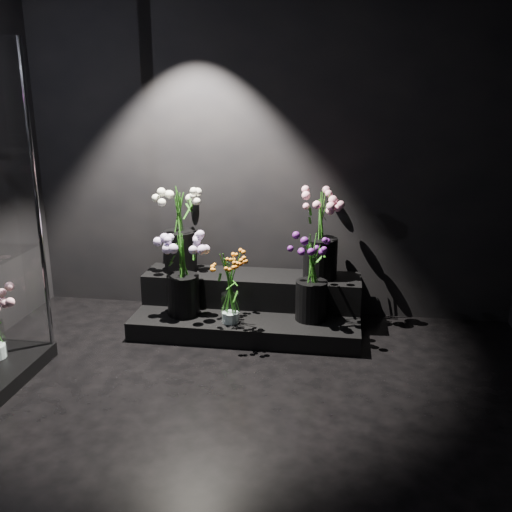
# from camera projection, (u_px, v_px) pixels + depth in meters

# --- Properties ---
(floor) EXTENTS (4.00, 4.00, 0.00)m
(floor) POSITION_uv_depth(u_px,v_px,m) (219.00, 445.00, 3.09)
(floor) COLOR black
(floor) RESTS_ON ground
(wall_back) EXTENTS (4.00, 0.00, 4.00)m
(wall_back) POSITION_uv_depth(u_px,v_px,m) (269.00, 147.00, 4.58)
(wall_back) COLOR black
(wall_back) RESTS_ON floor
(display_riser) EXTENTS (1.76, 0.78, 0.39)m
(display_riser) POSITION_uv_depth(u_px,v_px,m) (250.00, 305.00, 4.62)
(display_riser) COLOR black
(display_riser) RESTS_ON floor
(bouquet_orange_bells) EXTENTS (0.30, 0.30, 0.57)m
(bouquet_orange_bells) POSITION_uv_depth(u_px,v_px,m) (230.00, 286.00, 4.24)
(bouquet_orange_bells) COLOR white
(bouquet_orange_bells) RESTS_ON display_riser
(bouquet_lilac) EXTENTS (0.47, 0.47, 0.66)m
(bouquet_lilac) POSITION_uv_depth(u_px,v_px,m) (182.00, 268.00, 4.38)
(bouquet_lilac) COLOR black
(bouquet_lilac) RESTS_ON display_riser
(bouquet_purple) EXTENTS (0.43, 0.43, 0.68)m
(bouquet_purple) POSITION_uv_depth(u_px,v_px,m) (312.00, 273.00, 4.28)
(bouquet_purple) COLOR black
(bouquet_purple) RESTS_ON display_riser
(bouquet_cream_roses) EXTENTS (0.42, 0.42, 0.73)m
(bouquet_cream_roses) POSITION_uv_depth(u_px,v_px,m) (179.00, 222.00, 4.62)
(bouquet_cream_roses) COLOR black
(bouquet_cream_roses) RESTS_ON display_riser
(bouquet_pink_roses) EXTENTS (0.45, 0.45, 0.71)m
(bouquet_pink_roses) POSITION_uv_depth(u_px,v_px,m) (321.00, 230.00, 4.48)
(bouquet_pink_roses) COLOR black
(bouquet_pink_roses) RESTS_ON display_riser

